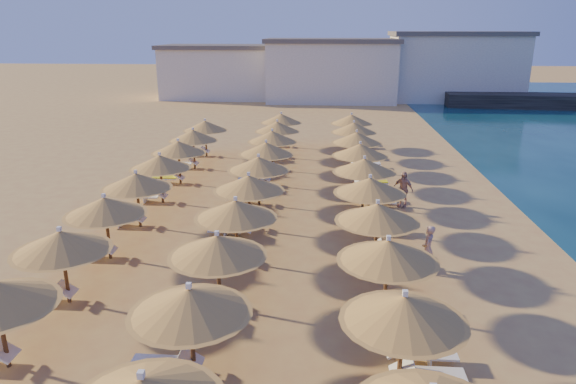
# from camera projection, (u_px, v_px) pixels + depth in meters

# --- Properties ---
(ground) EXTENTS (220.00, 220.00, 0.00)m
(ground) POSITION_uv_depth(u_px,v_px,m) (311.00, 256.00, 19.87)
(ground) COLOR tan
(ground) RESTS_ON ground
(hotel_blocks) EXTENTS (43.84, 10.67, 8.10)m
(hotel_blocks) POSITION_uv_depth(u_px,v_px,m) (344.00, 69.00, 62.53)
(hotel_blocks) COLOR white
(hotel_blocks) RESTS_ON ground
(parasol_row_east) EXTENTS (3.07, 36.24, 2.60)m
(parasol_row_east) POSITION_uv_depth(u_px,v_px,m) (370.00, 187.00, 21.52)
(parasol_row_east) COLOR brown
(parasol_row_east) RESTS_ON ground
(parasol_row_west) EXTENTS (3.07, 36.24, 2.60)m
(parasol_row_west) POSITION_uv_depth(u_px,v_px,m) (249.00, 184.00, 21.87)
(parasol_row_west) COLOR brown
(parasol_row_west) RESTS_ON ground
(parasol_row_inland) EXTENTS (3.07, 26.29, 2.60)m
(parasol_row_inland) POSITION_uv_depth(u_px,v_px,m) (149.00, 172.00, 23.78)
(parasol_row_inland) COLOR brown
(parasol_row_inland) RESTS_ON ground
(loungers) EXTENTS (13.27, 34.68, 0.66)m
(loungers) POSITION_uv_depth(u_px,v_px,m) (274.00, 221.00, 22.55)
(loungers) COLOR white
(loungers) RESTS_ON ground
(beachgoer_c) EXTENTS (1.12, 0.98, 1.82)m
(beachgoer_c) POSITION_uv_depth(u_px,v_px,m) (403.00, 189.00, 25.07)
(beachgoer_c) COLOR tan
(beachgoer_c) RESTS_ON ground
(beachgoer_a) EXTENTS (0.59, 0.73, 1.73)m
(beachgoer_a) POSITION_uv_depth(u_px,v_px,m) (428.00, 249.00, 18.40)
(beachgoer_a) COLOR tan
(beachgoer_a) RESTS_ON ground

